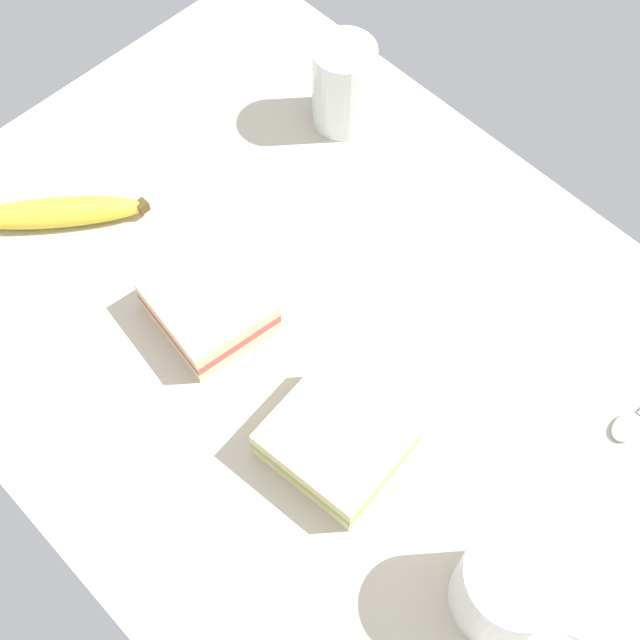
{
  "coord_description": "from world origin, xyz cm",
  "views": [
    {
      "loc": [
        29.43,
        -28.81,
        80.47
      ],
      "look_at": [
        0.0,
        0.0,
        5.0
      ],
      "focal_mm": 49.44,
      "sensor_mm": 36.0,
      "label": 1
    }
  ],
  "objects_px": {
    "coffee_mug_black": "(509,587)",
    "banana": "(56,213)",
    "sandwich_main": "(209,306)",
    "sandwich_side": "(336,442)",
    "glass_of_milk": "(343,90)"
  },
  "relations": [
    {
      "from": "coffee_mug_black",
      "to": "sandwich_main",
      "type": "xyz_separation_m",
      "value": [
        -0.38,
        0.01,
        -0.03
      ]
    },
    {
      "from": "sandwich_side",
      "to": "banana",
      "type": "relative_size",
      "value": 0.74
    },
    {
      "from": "coffee_mug_black",
      "to": "banana",
      "type": "distance_m",
      "value": 0.59
    },
    {
      "from": "sandwich_side",
      "to": "glass_of_milk",
      "type": "xyz_separation_m",
      "value": [
        -0.28,
        0.29,
        0.02
      ]
    },
    {
      "from": "coffee_mug_black",
      "to": "sandwich_main",
      "type": "relative_size",
      "value": 0.92
    },
    {
      "from": "coffee_mug_black",
      "to": "banana",
      "type": "relative_size",
      "value": 0.65
    },
    {
      "from": "coffee_mug_black",
      "to": "glass_of_milk",
      "type": "height_order",
      "value": "glass_of_milk"
    },
    {
      "from": "banana",
      "to": "glass_of_milk",
      "type": "bearing_deg",
      "value": 70.93
    },
    {
      "from": "coffee_mug_black",
      "to": "sandwich_main",
      "type": "distance_m",
      "value": 0.39
    },
    {
      "from": "coffee_mug_black",
      "to": "glass_of_milk",
      "type": "xyz_separation_m",
      "value": [
        -0.48,
        0.29,
        -0.0
      ]
    },
    {
      "from": "sandwich_side",
      "to": "glass_of_milk",
      "type": "distance_m",
      "value": 0.41
    },
    {
      "from": "coffee_mug_black",
      "to": "glass_of_milk",
      "type": "relative_size",
      "value": 1.04
    },
    {
      "from": "sandwich_main",
      "to": "glass_of_milk",
      "type": "bearing_deg",
      "value": 108.16
    },
    {
      "from": "sandwich_main",
      "to": "sandwich_side",
      "type": "distance_m",
      "value": 0.19
    },
    {
      "from": "sandwich_main",
      "to": "banana",
      "type": "height_order",
      "value": "sandwich_main"
    }
  ]
}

